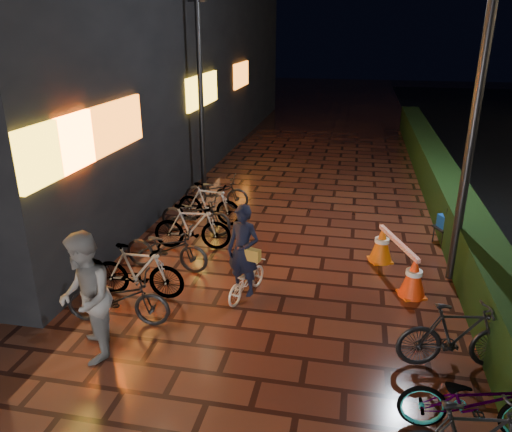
% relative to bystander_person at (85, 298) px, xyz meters
% --- Properties ---
extents(ground, '(80.00, 80.00, 0.00)m').
position_rel_bystander_person_xyz_m(ground, '(2.40, -0.04, -0.93)').
color(ground, '#381911').
rests_on(ground, ground).
extents(hedge, '(0.70, 20.00, 1.00)m').
position_rel_bystander_person_xyz_m(hedge, '(5.70, 7.96, -0.43)').
color(hedge, black).
rests_on(hedge, ground).
extents(bystander_person, '(1.05, 1.13, 1.87)m').
position_rel_bystander_person_xyz_m(bystander_person, '(0.00, 0.00, 0.00)').
color(bystander_person, '#5A5B5D').
rests_on(bystander_person, ground).
extents(storefront_block, '(12.09, 22.00, 9.00)m').
position_rel_bystander_person_xyz_m(storefront_block, '(-7.09, 11.46, 3.57)').
color(storefront_block, black).
rests_on(storefront_block, ground).
extents(lamp_post_hedge, '(0.56, 0.21, 5.86)m').
position_rel_bystander_person_xyz_m(lamp_post_hedge, '(5.32, 3.46, 2.29)').
color(lamp_post_hedge, black).
rests_on(lamp_post_hedge, ground).
extents(lamp_post_sf, '(0.50, 0.18, 5.27)m').
position_rel_bystander_person_xyz_m(lamp_post_sf, '(-0.69, 7.64, 1.96)').
color(lamp_post_sf, black).
rests_on(lamp_post_sf, ground).
extents(cyclist, '(0.74, 1.24, 1.68)m').
position_rel_bystander_person_xyz_m(cyclist, '(1.75, 2.02, -0.31)').
color(cyclist, silver).
rests_on(cyclist, ground).
extents(traffic_barrier, '(1.01, 1.81, 0.74)m').
position_rel_bystander_person_xyz_m(traffic_barrier, '(4.32, 3.28, -0.57)').
color(traffic_barrier, '#F6360C').
rests_on(traffic_barrier, ground).
extents(cart_assembly, '(0.62, 0.67, 0.93)m').
position_rel_bystander_person_xyz_m(cart_assembly, '(5.46, 5.04, -0.46)').
color(cart_assembly, black).
rests_on(cart_assembly, ground).
extents(parked_bikes_storefront, '(1.93, 6.02, 0.96)m').
position_rel_bystander_person_xyz_m(parked_bikes_storefront, '(0.08, 3.59, -0.48)').
color(parked_bikes_storefront, black).
rests_on(parked_bikes_storefront, ground).
extents(parked_bikes_hedge, '(1.83, 2.59, 0.96)m').
position_rel_bystander_person_xyz_m(parked_bikes_hedge, '(4.89, -0.28, -0.47)').
color(parked_bikes_hedge, black).
rests_on(parked_bikes_hedge, ground).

